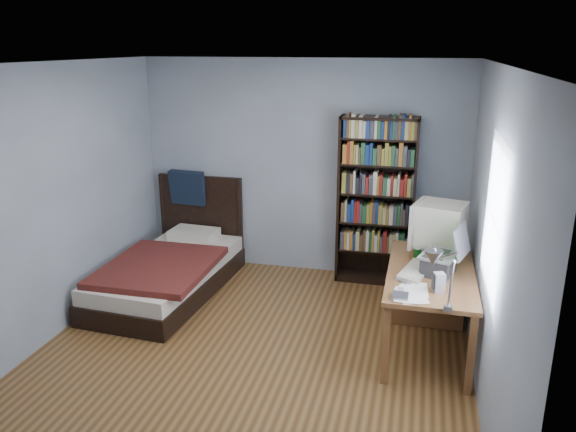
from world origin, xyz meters
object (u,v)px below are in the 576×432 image
object	(u,v)px
desk_lamp	(436,264)
crt_monitor	(438,225)
laptop	(441,261)
bookshelf	(376,201)
speaker	(439,283)
bed	(171,268)
soda_can	(417,255)
keyboard	(416,271)
desk	(429,286)

from	to	relation	value
desk_lamp	crt_monitor	bearing A→B (deg)	88.27
laptop	bookshelf	distance (m)	1.59
bookshelf	desk_lamp	bearing A→B (deg)	-76.45
speaker	bed	world-z (taller)	bed
crt_monitor	soda_can	size ratio (longest dim) A/B	4.56
keyboard	bookshelf	xyz separation A→B (m)	(-0.48, 1.45, 0.21)
laptop	desk_lamp	world-z (taller)	desk_lamp
speaker	soda_can	bearing A→B (deg)	86.65
laptop	bookshelf	bearing A→B (deg)	115.72
desk_lamp	keyboard	world-z (taller)	desk_lamp
speaker	soda_can	xyz separation A→B (m)	(-0.18, 0.65, -0.02)
crt_monitor	soda_can	world-z (taller)	crt_monitor
desk	keyboard	world-z (taller)	keyboard
soda_can	bookshelf	world-z (taller)	bookshelf
crt_monitor	speaker	xyz separation A→B (m)	(0.01, -0.87, -0.21)
keyboard	bookshelf	world-z (taller)	bookshelf
laptop	crt_monitor	bearing A→B (deg)	93.57
crt_monitor	desk_lamp	bearing A→B (deg)	-91.73
desk	keyboard	bearing A→B (deg)	-105.60
crt_monitor	bed	size ratio (longest dim) A/B	0.26
laptop	desk_lamp	xyz separation A→B (m)	(-0.08, -1.10, 0.40)
bookshelf	bed	xyz separation A→B (m)	(-2.16, -0.80, -0.70)
laptop	bed	bearing A→B (deg)	167.68
soda_can	keyboard	bearing A→B (deg)	-90.95
desk	soda_can	xyz separation A→B (m)	(-0.13, -0.18, 0.38)
desk_lamp	soda_can	world-z (taller)	desk_lamp
speaker	bookshelf	distance (m)	1.93
desk	speaker	xyz separation A→B (m)	(0.06, -0.84, 0.40)
crt_monitor	bed	bearing A→B (deg)	177.22
crt_monitor	soda_can	distance (m)	0.36
laptop	bookshelf	size ratio (longest dim) A/B	0.24
desk_lamp	bed	bearing A→B (deg)	148.14
speaker	laptop	bearing A→B (deg)	68.36
desk	laptop	size ratio (longest dim) A/B	3.24
crt_monitor	bed	distance (m)	2.92
bookshelf	bed	bearing A→B (deg)	-159.59
crt_monitor	keyboard	xyz separation A→B (m)	(-0.18, -0.51, -0.27)
keyboard	bookshelf	distance (m)	1.54
desk	speaker	bearing A→B (deg)	-86.23
desk	bed	distance (m)	2.79
speaker	keyboard	bearing A→B (deg)	98.70
desk	desk_lamp	world-z (taller)	desk_lamp
keyboard	soda_can	size ratio (longest dim) A/B	4.11
soda_can	speaker	bearing A→B (deg)	-74.29
keyboard	soda_can	distance (m)	0.30
desk_lamp	bed	xyz separation A→B (m)	(-2.77, 1.72, -0.99)
soda_can	desk_lamp	bearing A→B (deg)	-84.89
keyboard	soda_can	bearing A→B (deg)	104.83
speaker	bookshelf	xyz separation A→B (m)	(-0.67, 1.81, 0.14)
desk_lamp	laptop	bearing A→B (deg)	85.93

